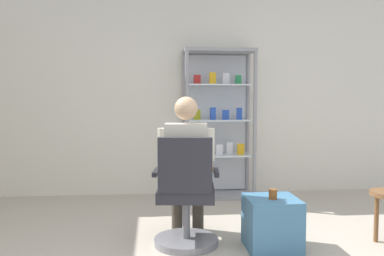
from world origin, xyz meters
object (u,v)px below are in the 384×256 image
at_px(display_cabinet_main, 218,123).
at_px(tea_glass, 273,194).
at_px(seated_shopkeeper, 187,162).
at_px(storage_crate, 272,223).
at_px(office_chair, 186,202).

height_order(display_cabinet_main, tea_glass, display_cabinet_main).
relative_size(seated_shopkeeper, tea_glass, 15.43).
relative_size(seated_shopkeeper, storage_crate, 2.93).
bearing_deg(storage_crate, office_chair, 170.89).
bearing_deg(display_cabinet_main, office_chair, -107.20).
distance_m(display_cabinet_main, seated_shopkeeper, 1.77).
height_order(display_cabinet_main, storage_crate, display_cabinet_main).
bearing_deg(storage_crate, tea_glass, -98.27).
height_order(seated_shopkeeper, storage_crate, seated_shopkeeper).
relative_size(storage_crate, tea_glass, 5.26).
bearing_deg(seated_shopkeeper, display_cabinet_main, 71.83).
height_order(office_chair, seated_shopkeeper, seated_shopkeeper).
distance_m(office_chair, seated_shopkeeper, 0.36).
distance_m(seated_shopkeeper, storage_crate, 0.90).
distance_m(display_cabinet_main, office_chair, 1.99).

